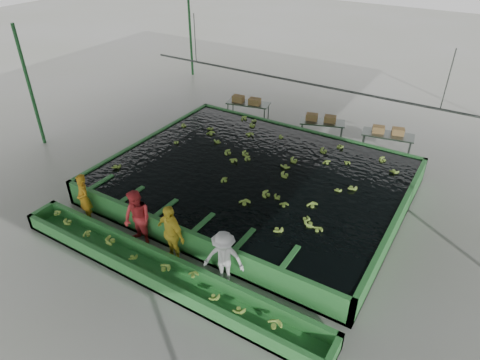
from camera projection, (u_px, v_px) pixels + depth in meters
The scene contains 21 objects.
ground at pixel (232, 212), 14.33m from camera, with size 80.00×80.00×0.00m, color gray.
shed_roof at pixel (230, 65), 11.66m from camera, with size 20.00×22.00×0.04m, color gray.
shed_posts at pixel (231, 146), 12.99m from camera, with size 20.00×22.00×5.00m, color #225E2C, non-canonical shape.
flotation_tank at pixel (255, 180), 15.17m from camera, with size 10.00×8.00×0.90m, color #307E37, non-canonical shape.
tank_water at pixel (255, 171), 14.95m from camera, with size 9.70×7.70×0.00m, color black.
sorting_trough at pixel (161, 272), 11.60m from camera, with size 10.00×1.00×0.50m, color #307E37, non-canonical shape.
cableway_rail at pixel (302, 82), 16.32m from camera, with size 0.08×0.08×14.00m, color #59605B.
rail_hanger_left at pixel (195, 38), 18.01m from camera, with size 0.04×0.04×2.00m, color #59605B.
rail_hanger_right at pixel (448, 80), 13.57m from camera, with size 0.04×0.04×2.00m, color #59605B.
worker_a at pixel (84, 198), 13.54m from camera, with size 0.61×0.40×1.67m, color #BA7E16.
worker_b at pixel (138, 219), 12.47m from camera, with size 0.91×0.71×1.86m, color red.
worker_c at pixel (171, 233), 11.92m from camera, with size 1.09×0.45×1.86m, color yellow.
worker_d at pixel (224, 259), 11.18m from camera, with size 1.09×0.63×1.69m, color silver.
packing_table_left at pixel (248, 112), 20.34m from camera, with size 2.00×0.80×0.91m, color #59605B, non-canonical shape.
packing_table_mid at pixel (321, 131), 18.63m from camera, with size 1.89×0.76×0.86m, color #59605B, non-canonical shape.
packing_table_right at pixel (386, 144), 17.48m from camera, with size 2.02×0.81×0.92m, color #59605B, non-canonical shape.
box_stack_left at pixel (246, 103), 20.05m from camera, with size 1.36×0.38×0.29m, color olive, non-canonical shape.
box_stack_mid at pixel (321, 121), 18.46m from camera, with size 1.28×0.35×0.27m, color olive, non-canonical shape.
box_stack_right at pixel (388, 133), 17.30m from camera, with size 1.24×0.34×0.27m, color olive, non-canonical shape.
floating_bananas at pixel (266, 161), 15.53m from camera, with size 8.64×5.89×0.12m, color #89B33E, non-canonical shape.
trough_bananas at pixel (160, 268), 11.52m from camera, with size 8.39×0.56×0.11m, color #89B33E, non-canonical shape.
Camera 1 is at (6.27, -9.69, 8.56)m, focal length 32.00 mm.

